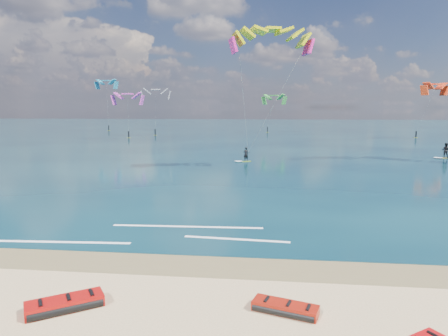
{
  "coord_description": "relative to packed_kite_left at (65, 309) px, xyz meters",
  "views": [
    {
      "loc": [
        6.35,
        -12.4,
        6.42
      ],
      "look_at": [
        4.15,
        8.0,
        3.3
      ],
      "focal_mm": 32.0,
      "sensor_mm": 36.0,
      "label": 1
    }
  ],
  "objects": [
    {
      "name": "sea",
      "position": [
        0.02,
        105.02,
        0.02
      ],
      "size": [
        320.0,
        200.0,
        0.04
      ],
      "primitive_type": "cube",
      "color": "#082130",
      "rests_on": "ground"
    },
    {
      "name": "distant_kites",
      "position": [
        -6.6,
        79.81,
        5.41
      ],
      "size": [
        81.4,
        27.52,
        13.38
      ],
      "color": "green",
      "rests_on": "ground"
    },
    {
      "name": "shoreline_foam",
      "position": [
        1.14,
        7.64,
        0.04
      ],
      "size": [
        14.03,
        3.66,
        0.01
      ],
      "color": "white",
      "rests_on": "ground"
    },
    {
      "name": "kitesurfer_main",
      "position": [
        5.36,
        31.9,
        7.87
      ],
      "size": [
        9.8,
        9.5,
        15.44
      ],
      "rotation": [
        0.0,
        0.0,
        0.44
      ],
      "color": "#ADE61B",
      "rests_on": "sea"
    },
    {
      "name": "ground",
      "position": [
        0.02,
        41.02,
        0.0
      ],
      "size": [
        320.0,
        320.0,
        0.0
      ],
      "primitive_type": "plane",
      "color": "tan",
      "rests_on": "ground"
    },
    {
      "name": "packed_kite_mid",
      "position": [
        7.03,
        0.55,
        0.0
      ],
      "size": [
        2.43,
        1.6,
        0.36
      ],
      "primitive_type": null,
      "rotation": [
        0.0,
        0.0,
        -0.3
      ],
      "color": "#9F180B",
      "rests_on": "ground"
    },
    {
      "name": "packed_kite_left",
      "position": [
        0.0,
        0.0,
        0.0
      ],
      "size": [
        2.79,
        2.41,
        0.43
      ],
      "primitive_type": null,
      "rotation": [
        0.0,
        0.0,
        0.59
      ],
      "color": "#B00C09",
      "rests_on": "ground"
    },
    {
      "name": "wet_sand_strip",
      "position": [
        0.02,
        4.02,
        0.0
      ],
      "size": [
        320.0,
        2.4,
        0.01
      ],
      "primitive_type": "cube",
      "color": "brown",
      "rests_on": "ground"
    }
  ]
}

